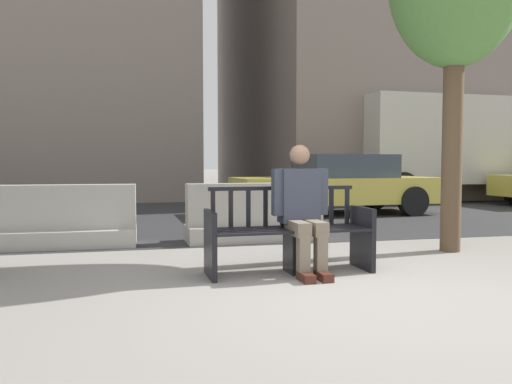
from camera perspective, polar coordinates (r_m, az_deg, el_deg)
name	(u,v)px	position (r m, az deg, el deg)	size (l,w,h in m)	color
ground_plane	(356,295)	(4.43, 11.37, -11.47)	(200.00, 200.00, 0.00)	gray
street_asphalt	(212,208)	(12.76, -5.10, -1.80)	(120.00, 12.00, 0.01)	#333335
street_bench	(289,234)	(5.15, 3.75, -4.82)	(1.70, 0.57, 0.88)	black
seated_person	(302,206)	(5.11, 5.29, -1.59)	(0.58, 0.73, 1.31)	#383D4C
jersey_barrier_centre	(255,217)	(7.26, -0.07, -2.92)	(2.02, 0.74, 0.84)	#9E998E
jersey_barrier_left	(59,222)	(7.20, -21.55, -3.20)	(2.01, 0.71, 0.84)	#ADA89E
car_sedan_mid	(338,185)	(11.27, 9.36, 0.82)	(4.59, 2.03, 1.32)	#DBC64C
delivery_truck	(458,145)	(16.28, 22.08, 4.99)	(6.84, 2.44, 3.05)	#B2281E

